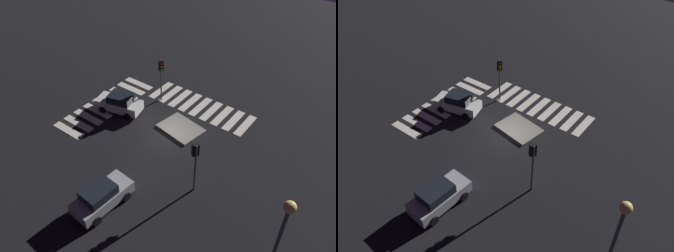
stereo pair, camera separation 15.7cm
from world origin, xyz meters
TOP-DOWN VIEW (x-y plane):
  - ground_plane at (0.00, 0.00)m, footprint 80.00×80.00m
  - traffic_island at (-0.40, -1.29)m, footprint 3.92×3.20m
  - car_silver at (-0.80, 8.40)m, footprint 2.25×4.37m
  - car_white at (5.53, -0.13)m, footprint 4.39×2.70m
  - traffic_light_east at (3.52, -3.67)m, footprint 0.54×0.54m
  - traffic_light_west at (-4.85, 3.50)m, footprint 0.53×0.54m
  - street_lamp at (-11.85, 7.38)m, footprint 0.56×0.56m
  - crosswalk_near at (0.00, -5.04)m, footprint 9.90×3.20m
  - crosswalk_side at (7.18, 0.00)m, footprint 3.20×9.90m

SIDE VIEW (x-z plane):
  - ground_plane at x=0.00m, z-range 0.00..0.00m
  - crosswalk_near at x=0.00m, z-range 0.00..0.02m
  - crosswalk_side at x=7.18m, z-range 0.00..0.02m
  - traffic_island at x=-0.40m, z-range 0.00..0.18m
  - car_white at x=5.53m, z-range -0.02..1.78m
  - car_silver at x=-0.80m, z-range -0.02..1.84m
  - traffic_light_west at x=-4.85m, z-range 1.08..5.27m
  - traffic_light_east at x=3.52m, z-range 1.10..5.36m
  - street_lamp at x=-11.85m, z-range 1.39..9.05m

